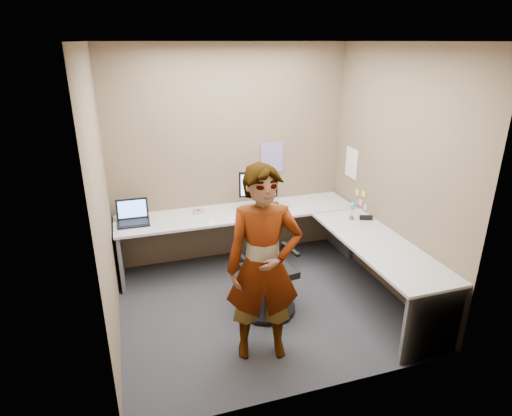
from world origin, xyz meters
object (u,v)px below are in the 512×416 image
object	(u,v)px
desk	(288,237)
person	(264,266)
monitor	(258,186)
office_chair	(265,270)

from	to	relation	value
desk	person	xyz separation A→B (m)	(-0.66, -1.09, 0.31)
monitor	office_chair	bearing A→B (deg)	-90.61
monitor	desk	bearing A→B (deg)	-57.12
desk	monitor	world-z (taller)	monitor
desk	person	size ratio (longest dim) A/B	1.66
monitor	office_chair	world-z (taller)	monitor
desk	office_chair	distance (m)	0.62
desk	monitor	size ratio (longest dim) A/B	6.38
monitor	person	world-z (taller)	person
desk	monitor	distance (m)	0.73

